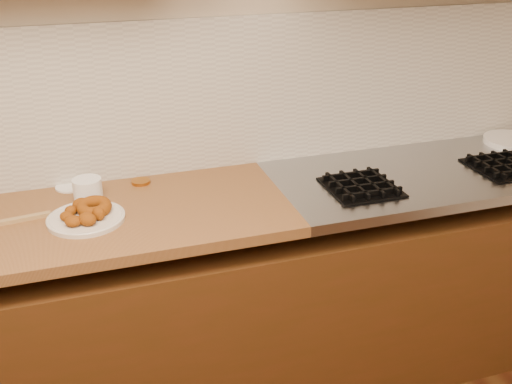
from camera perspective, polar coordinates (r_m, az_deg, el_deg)
wall_back at (r=2.30m, az=-12.36°, el=11.95°), size 4.00×0.02×2.70m
base_cabinet at (r=2.43m, az=-9.40°, el=-12.42°), size 3.60×0.60×0.77m
stovetop at (r=2.55m, az=16.13°, el=1.67°), size 1.30×0.62×0.04m
backsplash at (r=2.32m, az=-11.99°, el=8.29°), size 3.60×0.02×0.60m
burner_grates at (r=2.46m, az=16.72°, el=1.56°), size 0.91×0.26×0.03m
donut_plate at (r=2.11m, az=-15.87°, el=-2.44°), size 0.26×0.26×0.01m
ring_donut at (r=2.12m, az=-15.18°, el=-1.38°), size 0.12×0.13×0.05m
fried_dough_chunks at (r=2.09m, az=-16.32°, el=-1.98°), size 0.16×0.19×0.05m
plastic_tub at (r=2.24m, az=-15.73°, el=0.18°), size 0.13×0.13×0.09m
tub_lid at (r=2.39m, az=-17.24°, el=0.50°), size 0.12×0.12×0.01m
brass_jar_lid at (r=2.36m, az=-10.91°, el=0.97°), size 0.07×0.07×0.01m
wooden_utensil at (r=2.18m, az=-21.32°, el=-2.39°), size 0.18×0.05×0.01m
plate_stack at (r=2.96m, az=23.19°, el=4.50°), size 0.25×0.25×0.02m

